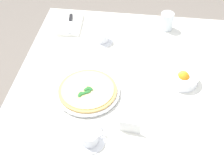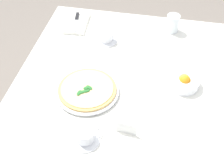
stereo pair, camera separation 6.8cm
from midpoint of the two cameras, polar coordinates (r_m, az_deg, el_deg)
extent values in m
plane|color=slate|center=(2.10, 2.25, -13.62)|extent=(8.00, 8.00, 0.00)
cube|color=white|center=(1.53, 3.01, 0.36)|extent=(1.18, 1.18, 0.02)
cube|color=white|center=(1.76, -16.54, -1.38)|extent=(1.18, 0.01, 0.28)
cube|color=white|center=(2.07, 4.35, 8.85)|extent=(0.01, 1.18, 0.28)
cylinder|color=brown|center=(2.21, -9.10, 3.91)|extent=(0.06, 0.06, 0.71)
cylinder|color=brown|center=(2.18, 16.96, 1.58)|extent=(0.06, 0.06, 0.71)
cylinder|color=white|center=(1.46, -5.81, -1.70)|extent=(0.18, 0.18, 0.01)
cylinder|color=white|center=(1.45, -5.84, -1.46)|extent=(0.30, 0.30, 0.01)
cylinder|color=#DBAD60|center=(1.45, -5.86, -1.19)|extent=(0.28, 0.28, 0.01)
cylinder|color=#F4DB8E|center=(1.44, -5.89, -1.00)|extent=(0.25, 0.25, 0.00)
ellipsoid|color=#2D7533|center=(1.42, -7.29, -1.93)|extent=(0.04, 0.02, 0.01)
ellipsoid|color=#2D7533|center=(1.44, -5.49, -0.85)|extent=(0.03, 0.04, 0.01)
ellipsoid|color=#2D7533|center=(1.42, -6.74, -1.74)|extent=(0.03, 0.04, 0.01)
ellipsoid|color=#2D7533|center=(1.42, -6.01, -1.51)|extent=(0.03, 0.04, 0.01)
ellipsoid|color=#2D7533|center=(1.44, -5.93, -0.90)|extent=(0.04, 0.04, 0.01)
cylinder|color=white|center=(1.75, -3.04, 7.97)|extent=(0.13, 0.13, 0.01)
cylinder|color=white|center=(1.73, -3.09, 8.86)|extent=(0.08, 0.08, 0.06)
torus|color=white|center=(1.77, -2.58, 9.87)|extent=(0.04, 0.01, 0.03)
cylinder|color=black|center=(1.72, -3.12, 9.57)|extent=(0.07, 0.07, 0.00)
cylinder|color=white|center=(1.29, -5.66, -10.49)|extent=(0.13, 0.13, 0.01)
cylinder|color=white|center=(1.27, -5.75, -9.78)|extent=(0.08, 0.08, 0.05)
torus|color=white|center=(1.28, -3.80, -8.71)|extent=(0.03, 0.03, 0.03)
cylinder|color=black|center=(1.25, -5.82, -9.23)|extent=(0.07, 0.07, 0.00)
cylinder|color=white|center=(1.85, 9.06, 11.40)|extent=(0.07, 0.07, 0.10)
cylinder|color=silver|center=(1.86, 8.99, 10.82)|extent=(0.07, 0.07, 0.06)
cube|color=white|center=(1.89, -8.74, 10.87)|extent=(0.23, 0.14, 0.02)
cube|color=silver|center=(1.84, -8.90, 10.32)|extent=(0.12, 0.04, 0.01)
cube|color=black|center=(1.92, -8.68, 12.04)|extent=(0.08, 0.03, 0.01)
cylinder|color=white|center=(1.53, 11.72, 0.95)|extent=(0.15, 0.15, 0.04)
sphere|color=orange|center=(1.51, 11.89, 1.13)|extent=(0.06, 0.06, 0.06)
sphere|color=yellow|center=(1.52, 11.78, 1.37)|extent=(0.06, 0.06, 0.06)
cube|color=white|center=(1.29, 2.02, -8.12)|extent=(0.01, 0.09, 0.06)
camera|label=1|loc=(0.03, -91.32, -1.34)|focal=49.38mm
camera|label=2|loc=(0.03, 88.68, 1.34)|focal=49.38mm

